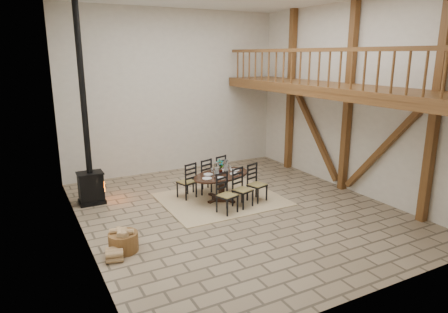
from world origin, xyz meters
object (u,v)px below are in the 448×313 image
dining_table (221,186)px  log_stack (115,255)px  wood_stove (89,160)px  log_basket (123,241)px

dining_table → log_stack: (-3.18, -1.86, -0.27)m
wood_stove → log_basket: size_ratio=8.91×
wood_stove → log_stack: (-0.18, -3.17, -1.03)m
log_basket → log_stack: bearing=-130.5°
dining_table → log_basket: dining_table is taller
log_basket → log_stack: 0.38m
wood_stove → log_basket: (0.06, -2.89, -0.93)m
log_basket → log_stack: (-0.24, -0.28, -0.10)m
log_basket → wood_stove: bearing=91.3°
log_basket → log_stack: size_ratio=1.49×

